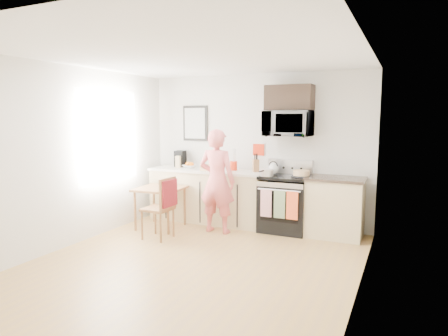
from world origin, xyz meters
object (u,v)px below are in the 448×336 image
at_px(microwave, 288,124).
at_px(range, 285,205).
at_px(cake, 301,174).
at_px(chair, 165,200).
at_px(dining_table, 160,192).
at_px(person, 217,181).

bearing_deg(microwave, range, -89.94).
height_order(range, microwave, microwave).
distance_m(microwave, cake, 0.84).
xyz_separation_m(range, cake, (0.27, -0.04, 0.54)).
distance_m(chair, cake, 2.18).
distance_m(microwave, dining_table, 2.41).
xyz_separation_m(microwave, dining_table, (-1.96, -0.81, -1.15)).
distance_m(range, chair, 1.96).
bearing_deg(range, person, -151.85).
bearing_deg(chair, range, 40.03).
relative_size(dining_table, cake, 2.36).
relative_size(microwave, chair, 0.79).
distance_m(dining_table, cake, 2.35).
relative_size(person, chair, 1.75).
relative_size(microwave, dining_table, 1.03).
relative_size(microwave, person, 0.45).
distance_m(range, microwave, 1.33).
xyz_separation_m(range, chair, (-1.52, -1.23, 0.18)).
relative_size(microwave, cake, 2.42).
xyz_separation_m(person, chair, (-0.54, -0.70, -0.22)).
bearing_deg(range, cake, -8.51).
bearing_deg(chair, dining_table, 130.90).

